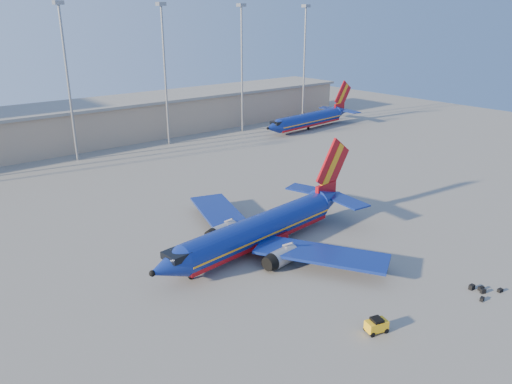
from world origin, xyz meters
The scene contains 7 objects.
ground centered at (0.00, 0.00, 0.00)m, with size 220.00×220.00×0.00m, color slate.
terminal_building centered at (10.00, 58.00, 4.32)m, with size 122.00×16.00×8.50m.
light_mast_row centered at (5.00, 46.00, 17.55)m, with size 101.60×1.60×28.65m.
aircraft_main centered at (-1.71, -5.45, 2.37)m, with size 32.71×31.32×11.08m.
aircraft_second centered at (49.36, 37.45, 2.42)m, with size 31.09×12.07×10.53m.
baggage_tug centered at (-5.06, -24.88, 0.72)m, with size 2.17×1.66×1.38m.
luggage_pile centered at (8.57, -27.43, 0.22)m, with size 3.59×2.52×0.53m.
Camera 1 is at (-36.77, -47.00, 26.39)m, focal length 35.00 mm.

